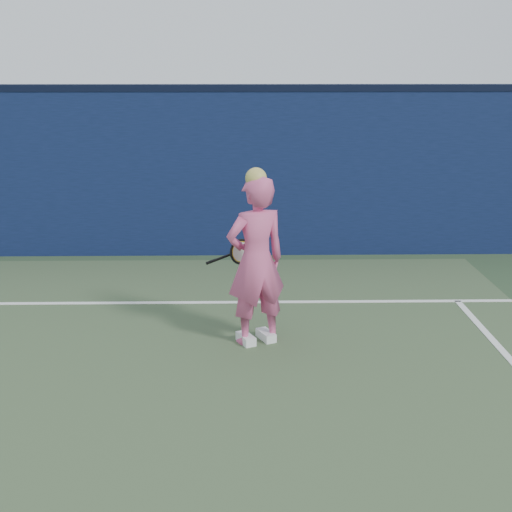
{
  "coord_description": "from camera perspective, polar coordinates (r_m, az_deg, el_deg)",
  "views": [
    {
      "loc": [
        2.1,
        -4.46,
        2.91
      ],
      "look_at": [
        2.24,
        2.71,
        0.96
      ],
      "focal_mm": 50.0,
      "sensor_mm": 36.0,
      "label": 1
    }
  ],
  "objects": [
    {
      "name": "wall_cap",
      "position": [
        11.17,
        -12.23,
        13.01
      ],
      "size": [
        24.0,
        0.42,
        0.1
      ],
      "primitive_type": "cube",
      "color": "black",
      "rests_on": "backstop_wall"
    },
    {
      "name": "backstop_wall",
      "position": [
        11.29,
        -11.86,
        6.41
      ],
      "size": [
        24.0,
        0.4,
        2.5
      ],
      "primitive_type": "cube",
      "color": "#0C1837",
      "rests_on": "ground"
    },
    {
      "name": "player",
      "position": [
        7.45,
        0.0,
        -0.37
      ],
      "size": [
        0.78,
        0.67,
        1.89
      ],
      "rotation": [
        0.0,
        0.0,
        3.57
      ],
      "color": "#D65386",
      "rests_on": "ground"
    },
    {
      "name": "racket",
      "position": [
        7.82,
        -1.4,
        0.29
      ],
      "size": [
        0.52,
        0.2,
        0.29
      ],
      "rotation": [
        0.0,
        0.0,
        0.21
      ],
      "color": "black",
      "rests_on": "ground"
    }
  ]
}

